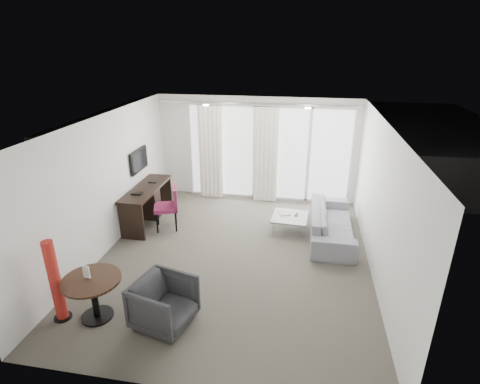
% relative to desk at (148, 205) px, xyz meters
% --- Properties ---
extents(floor, '(5.00, 6.00, 0.00)m').
position_rel_desk_xyz_m(floor, '(2.20, -1.13, -0.42)').
color(floor, '#4F4B41').
rests_on(floor, ground).
extents(ceiling, '(5.00, 6.00, 0.00)m').
position_rel_desk_xyz_m(ceiling, '(2.20, -1.13, 2.18)').
color(ceiling, white).
rests_on(ceiling, ground).
extents(wall_left, '(0.00, 6.00, 2.60)m').
position_rel_desk_xyz_m(wall_left, '(-0.30, -1.13, 0.88)').
color(wall_left, silver).
rests_on(wall_left, ground).
extents(wall_right, '(0.00, 6.00, 2.60)m').
position_rel_desk_xyz_m(wall_right, '(4.70, -1.13, 0.88)').
color(wall_right, silver).
rests_on(wall_right, ground).
extents(wall_front, '(5.00, 0.00, 2.60)m').
position_rel_desk_xyz_m(wall_front, '(2.20, -4.13, 0.88)').
color(wall_front, silver).
rests_on(wall_front, ground).
extents(window_panel, '(4.00, 0.02, 2.38)m').
position_rel_desk_xyz_m(window_panel, '(2.50, 1.86, 0.78)').
color(window_panel, white).
rests_on(window_panel, ground).
extents(window_frame, '(4.10, 0.06, 2.44)m').
position_rel_desk_xyz_m(window_frame, '(2.50, 1.84, 0.78)').
color(window_frame, white).
rests_on(window_frame, ground).
extents(curtain_left, '(0.60, 0.20, 2.38)m').
position_rel_desk_xyz_m(curtain_left, '(1.05, 1.69, 0.78)').
color(curtain_left, white).
rests_on(curtain_left, ground).
extents(curtain_right, '(0.60, 0.20, 2.38)m').
position_rel_desk_xyz_m(curtain_right, '(2.45, 1.69, 0.78)').
color(curtain_right, white).
rests_on(curtain_right, ground).
extents(curtain_track, '(4.80, 0.04, 0.04)m').
position_rel_desk_xyz_m(curtain_track, '(2.20, 1.69, 2.03)').
color(curtain_track, '#B2B2B7').
rests_on(curtain_track, ceiling).
extents(downlight_a, '(0.12, 0.12, 0.02)m').
position_rel_desk_xyz_m(downlight_a, '(1.30, 0.47, 2.17)').
color(downlight_a, '#FFE0B2').
rests_on(downlight_a, ceiling).
extents(downlight_b, '(0.12, 0.12, 0.02)m').
position_rel_desk_xyz_m(downlight_b, '(3.40, 0.47, 2.17)').
color(downlight_b, '#FFE0B2').
rests_on(downlight_b, ceiling).
extents(desk, '(0.55, 1.77, 0.83)m').
position_rel_desk_xyz_m(desk, '(0.00, 0.00, 0.00)').
color(desk, black).
rests_on(desk, floor).
extents(tv, '(0.05, 0.80, 0.50)m').
position_rel_desk_xyz_m(tv, '(-0.25, 0.32, 0.93)').
color(tv, black).
rests_on(tv, wall_left).
extents(desk_chair, '(0.66, 0.64, 0.97)m').
position_rel_desk_xyz_m(desk_chair, '(0.52, -0.22, 0.07)').
color(desk_chair, '#842049').
rests_on(desk_chair, floor).
extents(round_table, '(1.08, 1.08, 0.67)m').
position_rel_desk_xyz_m(round_table, '(0.49, -3.13, -0.08)').
color(round_table, '#311C11').
rests_on(round_table, floor).
extents(menu_card, '(0.11, 0.03, 0.20)m').
position_rel_desk_xyz_m(menu_card, '(0.42, -3.10, 0.30)').
color(menu_card, white).
rests_on(menu_card, round_table).
extents(red_lamp, '(0.28, 0.28, 1.30)m').
position_rel_desk_xyz_m(red_lamp, '(-0.01, -3.23, 0.24)').
color(red_lamp, '#A6231B').
rests_on(red_lamp, floor).
extents(tub_armchair, '(0.96, 0.94, 0.72)m').
position_rel_desk_xyz_m(tub_armchair, '(1.55, -3.08, -0.05)').
color(tub_armchair, '#2A2A2D').
rests_on(tub_armchair, floor).
extents(coffee_table, '(0.79, 0.79, 0.34)m').
position_rel_desk_xyz_m(coffee_table, '(3.18, 0.14, -0.25)').
color(coffee_table, gray).
rests_on(coffee_table, floor).
extents(remote, '(0.07, 0.15, 0.02)m').
position_rel_desk_xyz_m(remote, '(3.31, 0.23, -0.06)').
color(remote, black).
rests_on(remote, coffee_table).
extents(magazine, '(0.28, 0.32, 0.02)m').
position_rel_desk_xyz_m(magazine, '(3.04, 0.28, -0.06)').
color(magazine, gray).
rests_on(magazine, coffee_table).
extents(sofa, '(0.85, 2.17, 0.63)m').
position_rel_desk_xyz_m(sofa, '(4.05, 0.02, -0.10)').
color(sofa, slate).
rests_on(sofa, floor).
extents(terrace_slab, '(5.60, 3.00, 0.12)m').
position_rel_desk_xyz_m(terrace_slab, '(2.50, 3.37, -0.48)').
color(terrace_slab, '#4D4D50').
rests_on(terrace_slab, ground).
extents(rattan_chair_a, '(0.72, 0.72, 0.81)m').
position_rel_desk_xyz_m(rattan_chair_a, '(3.59, 3.38, -0.01)').
color(rattan_chair_a, '#513B20').
rests_on(rattan_chair_a, terrace_slab).
extents(rattan_chair_b, '(0.53, 0.53, 0.77)m').
position_rel_desk_xyz_m(rattan_chair_b, '(4.23, 3.37, -0.03)').
color(rattan_chair_b, '#513B20').
rests_on(rattan_chair_b, terrace_slab).
extents(rattan_table, '(0.62, 0.62, 0.48)m').
position_rel_desk_xyz_m(rattan_table, '(3.66, 2.41, -0.18)').
color(rattan_table, '#513B20').
rests_on(rattan_table, terrace_slab).
extents(balustrade, '(5.50, 0.06, 1.05)m').
position_rel_desk_xyz_m(balustrade, '(2.50, 4.82, 0.08)').
color(balustrade, '#B2B2B7').
rests_on(balustrade, terrace_slab).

